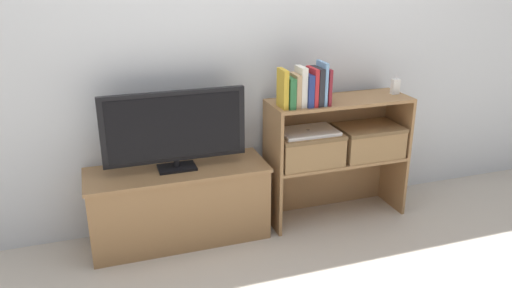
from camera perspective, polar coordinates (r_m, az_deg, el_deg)
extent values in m
plane|color=#BCB2A3|center=(3.13, 0.95, -10.82)|extent=(16.00, 16.00, 0.00)
cube|color=silver|center=(3.09, -1.48, 12.52)|extent=(10.00, 0.05, 2.40)
cube|color=olive|center=(3.07, -8.76, -6.96)|extent=(1.05, 0.37, 0.45)
cube|color=olive|center=(2.98, -9.00, -2.98)|extent=(1.07, 0.39, 0.02)
cube|color=black|center=(2.97, -9.02, -2.67)|extent=(0.22, 0.14, 0.02)
cylinder|color=black|center=(2.96, -9.05, -2.18)|extent=(0.04, 0.04, 0.04)
cube|color=black|center=(2.88, -9.30, 1.99)|extent=(0.83, 0.03, 0.41)
cube|color=black|center=(2.86, -9.23, 1.87)|extent=(0.76, 0.00, 0.36)
cube|color=olive|center=(3.20, 1.84, -5.95)|extent=(0.02, 0.32, 0.41)
cube|color=olive|center=(3.58, 15.32, -3.72)|extent=(0.02, 0.32, 0.41)
cube|color=olive|center=(3.48, 7.86, -3.82)|extent=(0.87, 0.02, 0.41)
cube|color=olive|center=(3.29, 9.16, -1.72)|extent=(0.87, 0.32, 0.02)
cube|color=olive|center=(3.04, 1.93, 0.86)|extent=(0.02, 0.32, 0.39)
cube|color=olive|center=(3.44, 15.94, 2.41)|extent=(0.02, 0.32, 0.39)
cube|color=olive|center=(3.34, 8.19, 2.48)|extent=(0.87, 0.02, 0.39)
cube|color=olive|center=(3.16, 9.56, 4.91)|extent=(0.87, 0.32, 0.02)
cube|color=gold|center=(2.91, 3.07, 6.34)|extent=(0.03, 0.12, 0.23)
cube|color=#286638|center=(2.93, 3.77, 5.93)|extent=(0.04, 0.15, 0.18)
cube|color=tan|center=(2.94, 4.48, 6.14)|extent=(0.03, 0.13, 0.20)
cube|color=silver|center=(2.95, 5.15, 6.56)|extent=(0.04, 0.12, 0.24)
cube|color=navy|center=(2.97, 5.82, 6.20)|extent=(0.04, 0.15, 0.19)
cube|color=#B22328|center=(2.98, 6.43, 6.55)|extent=(0.02, 0.14, 0.22)
cube|color=#232328|center=(2.99, 7.00, 6.59)|extent=(0.03, 0.14, 0.22)
cube|color=#709ECC|center=(3.00, 7.53, 6.93)|extent=(0.02, 0.14, 0.26)
cube|color=maroon|center=(3.02, 7.95, 6.60)|extent=(0.02, 0.15, 0.22)
cube|color=white|center=(3.35, 15.63, 6.34)|extent=(0.05, 0.03, 0.10)
cylinder|color=silver|center=(3.33, 15.74, 7.40)|extent=(0.01, 0.01, 0.03)
cube|color=#937047|center=(3.14, 5.88, -0.46)|extent=(0.40, 0.28, 0.20)
cube|color=brown|center=(3.11, 5.94, 1.05)|extent=(0.41, 0.29, 0.02)
cube|color=#937047|center=(3.34, 12.69, 0.40)|extent=(0.40, 0.28, 0.20)
cube|color=brown|center=(3.31, 12.81, 1.82)|extent=(0.41, 0.29, 0.02)
cube|color=white|center=(3.11, 5.96, 1.43)|extent=(0.35, 0.23, 0.02)
cylinder|color=#99999E|center=(3.10, 5.96, 1.63)|extent=(0.02, 0.02, 0.00)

